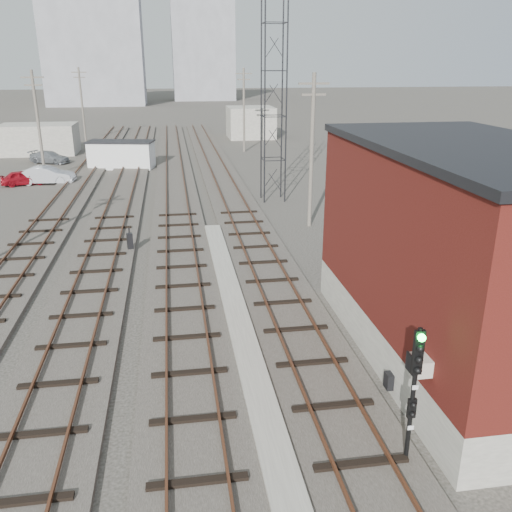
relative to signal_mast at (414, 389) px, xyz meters
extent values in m
plane|color=#282621|center=(-3.70, 52.95, -2.21)|extent=(320.00, 320.00, 0.00)
cube|color=#332D28|center=(-1.20, 31.95, -2.11)|extent=(3.20, 90.00, 0.20)
cube|color=#4C2816|center=(-1.92, 31.95, -1.88)|extent=(0.07, 90.00, 0.12)
cube|color=#4C2816|center=(-0.48, 31.95, -1.88)|extent=(0.07, 90.00, 0.12)
cube|color=#332D28|center=(-5.20, 31.95, -2.11)|extent=(3.20, 90.00, 0.20)
cube|color=#4C2816|center=(-5.92, 31.95, -1.88)|extent=(0.07, 90.00, 0.12)
cube|color=#4C2816|center=(-4.48, 31.95, -1.88)|extent=(0.07, 90.00, 0.12)
cube|color=#332D28|center=(-9.20, 31.95, -2.11)|extent=(3.20, 90.00, 0.20)
cube|color=#4C2816|center=(-9.92, 31.95, -1.88)|extent=(0.07, 90.00, 0.12)
cube|color=#4C2816|center=(-8.48, 31.95, -1.88)|extent=(0.07, 90.00, 0.12)
cube|color=#332D28|center=(-13.20, 31.95, -2.11)|extent=(3.20, 90.00, 0.20)
cube|color=#4C2816|center=(-13.92, 31.95, -1.88)|extent=(0.07, 90.00, 0.12)
cube|color=#4C2816|center=(-12.48, 31.95, -1.88)|extent=(0.07, 90.00, 0.12)
cube|color=gray|center=(-3.20, 6.95, -2.08)|extent=(0.90, 28.00, 0.26)
cube|color=gray|center=(3.80, 4.95, -1.46)|extent=(6.00, 12.00, 1.50)
cube|color=#501613|center=(3.80, 4.95, 2.04)|extent=(6.00, 12.00, 5.50)
cube|color=black|center=(3.80, 4.95, 4.89)|extent=(6.20, 12.20, 0.25)
cube|color=beige|center=(0.58, 0.95, 0.04)|extent=(0.45, 0.62, 0.45)
cube|color=black|center=(0.70, 2.95, -1.71)|extent=(0.20, 0.35, 0.50)
cylinder|color=black|center=(1.05, 27.20, 5.29)|extent=(0.10, 0.10, 15.00)
cylinder|color=black|center=(2.55, 27.20, 5.29)|extent=(0.10, 0.10, 15.00)
cylinder|color=black|center=(1.05, 28.70, 5.29)|extent=(0.10, 0.10, 15.00)
cylinder|color=black|center=(2.55, 28.70, 5.29)|extent=(0.10, 0.10, 15.00)
cylinder|color=#595147|center=(-16.20, 37.95, 2.29)|extent=(0.24, 0.24, 9.00)
cube|color=#595147|center=(-16.20, 37.95, 6.19)|extent=(1.80, 0.12, 0.12)
cube|color=#595147|center=(-16.20, 37.95, 5.59)|extent=(1.40, 0.12, 0.12)
cylinder|color=#595147|center=(-16.20, 62.95, 2.29)|extent=(0.24, 0.24, 9.00)
cube|color=#595147|center=(-16.20, 62.95, 6.19)|extent=(1.80, 0.12, 0.12)
cube|color=#595147|center=(-16.20, 62.95, 5.59)|extent=(1.40, 0.12, 0.12)
cylinder|color=#595147|center=(2.80, 20.95, 2.29)|extent=(0.24, 0.24, 9.00)
cube|color=#595147|center=(2.80, 20.95, 6.19)|extent=(1.80, 0.12, 0.12)
cube|color=#595147|center=(2.80, 20.95, 5.59)|extent=(1.40, 0.12, 0.12)
cylinder|color=#595147|center=(2.80, 50.95, 2.29)|extent=(0.24, 0.24, 9.00)
cube|color=#595147|center=(2.80, 50.95, 6.19)|extent=(1.80, 0.12, 0.12)
cube|color=#595147|center=(2.80, 50.95, 5.59)|extent=(1.40, 0.12, 0.12)
cube|color=gray|center=(-21.70, 127.95, 12.79)|extent=(22.00, 14.00, 30.00)
cube|color=gray|center=(4.30, 142.95, 10.79)|extent=(16.00, 12.00, 26.00)
cube|color=gray|center=(-19.70, 52.95, -0.61)|extent=(8.00, 5.00, 3.20)
cube|color=gray|center=(5.30, 62.95, -0.21)|extent=(6.00, 6.00, 4.00)
cube|color=gray|center=(0.00, 0.03, -2.16)|extent=(0.40, 0.40, 0.10)
cylinder|color=black|center=(0.00, 0.03, -0.30)|extent=(0.11, 0.11, 3.81)
cube|color=black|center=(0.00, 0.01, 0.99)|extent=(0.25, 0.10, 1.14)
sphere|color=#0CE533|center=(0.00, -0.08, 1.41)|extent=(0.19, 0.19, 0.19)
sphere|color=black|center=(0.00, -0.08, 1.13)|extent=(0.19, 0.19, 0.19)
sphere|color=black|center=(0.00, -0.08, 0.84)|extent=(0.19, 0.19, 0.19)
sphere|color=black|center=(0.00, -0.08, 0.56)|extent=(0.19, 0.19, 0.19)
cube|color=black|center=(0.00, 0.01, -0.54)|extent=(0.21, 0.09, 0.52)
cube|color=white|center=(0.00, -0.05, 0.08)|extent=(0.15, 0.02, 0.11)
cube|color=white|center=(0.00, -0.05, -1.06)|extent=(0.15, 0.02, 0.11)
cube|color=black|center=(-7.81, 17.62, -1.64)|extent=(0.35, 0.35, 0.95)
cylinder|color=black|center=(-7.81, 17.62, -1.02)|extent=(0.08, 0.08, 0.28)
cube|color=silver|center=(-10.08, 42.64, -0.97)|extent=(6.29, 3.60, 2.47)
cube|color=black|center=(-10.08, 42.64, 0.31)|extent=(6.52, 3.84, 0.12)
imported|color=maroon|center=(-17.51, 36.12, -1.60)|extent=(3.84, 2.37, 1.22)
imported|color=#ACAFB4|center=(-15.69, 36.27, -1.48)|extent=(4.55, 1.92, 1.46)
imported|color=slate|center=(-17.47, 46.55, -1.61)|extent=(4.42, 3.28, 1.19)
camera|label=1|loc=(-5.41, -10.32, 7.31)|focal=38.00mm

